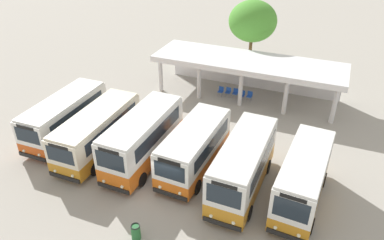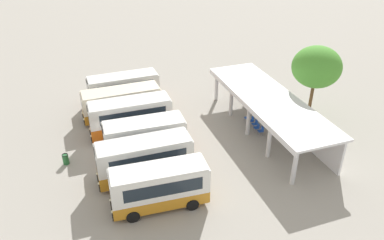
{
  "view_description": "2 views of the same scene",
  "coord_description": "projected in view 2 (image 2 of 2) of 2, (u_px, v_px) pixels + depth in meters",
  "views": [
    {
      "loc": [
        7.65,
        -14.48,
        14.7
      ],
      "look_at": [
        -0.75,
        5.71,
        1.69
      ],
      "focal_mm": 34.06,
      "sensor_mm": 36.0,
      "label": 1
    },
    {
      "loc": [
        26.53,
        -2.24,
        18.19
      ],
      "look_at": [
        -0.15,
        7.19,
        1.87
      ],
      "focal_mm": 34.99,
      "sensor_mm": 36.0,
      "label": 2
    }
  ],
  "objects": [
    {
      "name": "city_bus_fifth_blue",
      "position": [
        145.0,
        158.0,
        27.8
      ],
      "size": [
        2.4,
        7.18,
        3.32
      ],
      "color": "black",
      "rests_on": "ground"
    },
    {
      "name": "waiting_chair_fourth_seat",
      "position": [
        257.0,
        127.0,
        34.27
      ],
      "size": [
        0.46,
        0.46,
        0.86
      ],
      "color": "slate",
      "rests_on": "ground"
    },
    {
      "name": "ground_plane",
      "position": [
        112.0,
        154.0,
        31.4
      ],
      "size": [
        180.0,
        180.0,
        0.0
      ],
      "primitive_type": "plane",
      "color": "#A39E93"
    },
    {
      "name": "waiting_chair_end_by_column",
      "position": [
        248.0,
        117.0,
        35.86
      ],
      "size": [
        0.46,
        0.46,
        0.86
      ],
      "color": "slate",
      "rests_on": "ground"
    },
    {
      "name": "waiting_chair_second_from_end",
      "position": [
        252.0,
        120.0,
        35.35
      ],
      "size": [
        0.46,
        0.46,
        0.86
      ],
      "color": "slate",
      "rests_on": "ground"
    },
    {
      "name": "city_bus_second_in_row",
      "position": [
        121.0,
        102.0,
        36.1
      ],
      "size": [
        2.53,
        7.57,
        2.99
      ],
      "color": "black",
      "rests_on": "ground"
    },
    {
      "name": "city_bus_middle_cream",
      "position": [
        130.0,
        116.0,
        33.33
      ],
      "size": [
        2.44,
        7.35,
        3.37
      ],
      "color": "black",
      "rests_on": "ground"
    },
    {
      "name": "roadside_tree_behind_canopy",
      "position": [
        317.0,
        67.0,
        34.68
      ],
      "size": [
        4.57,
        4.57,
        7.09
      ],
      "color": "brown",
      "rests_on": "ground"
    },
    {
      "name": "litter_bin_apron",
      "position": [
        66.0,
        159.0,
        30.04
      ],
      "size": [
        0.49,
        0.49,
        0.9
      ],
      "color": "#266633",
      "rests_on": "ground"
    },
    {
      "name": "waiting_chair_fifth_seat",
      "position": [
        261.0,
        130.0,
        33.76
      ],
      "size": [
        0.46,
        0.46,
        0.86
      ],
      "color": "slate",
      "rests_on": "ground"
    },
    {
      "name": "waiting_chair_middle_seat",
      "position": [
        255.0,
        123.0,
        34.84
      ],
      "size": [
        0.46,
        0.46,
        0.86
      ],
      "color": "slate",
      "rests_on": "ground"
    },
    {
      "name": "city_bus_nearest_orange",
      "position": [
        123.0,
        87.0,
        39.06
      ],
      "size": [
        2.51,
        7.39,
        2.98
      ],
      "color": "black",
      "rests_on": "ground"
    },
    {
      "name": "city_bus_far_end_green",
      "position": [
        159.0,
        186.0,
        25.16
      ],
      "size": [
        2.51,
        6.75,
        3.23
      ],
      "color": "black",
      "rests_on": "ground"
    },
    {
      "name": "city_bus_fourth_amber",
      "position": [
        145.0,
        136.0,
        30.84
      ],
      "size": [
        2.61,
        6.83,
        3.01
      ],
      "color": "black",
      "rests_on": "ground"
    },
    {
      "name": "terminal_canopy",
      "position": [
        274.0,
        105.0,
        33.59
      ],
      "size": [
        16.1,
        4.84,
        3.4
      ],
      "color": "silver",
      "rests_on": "ground"
    }
  ]
}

